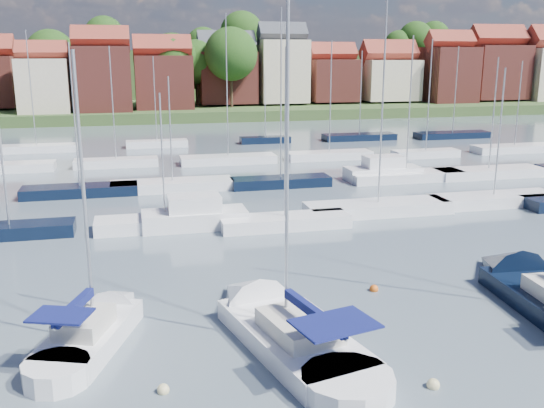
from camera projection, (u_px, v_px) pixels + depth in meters
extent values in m
plane|color=#495663|center=(226.00, 170.00, 61.07)|extent=(260.00, 260.00, 0.00)
cube|color=white|center=(91.00, 340.00, 24.46)|extent=(4.29, 6.31, 1.20)
cone|color=white|center=(123.00, 304.00, 27.96)|extent=(3.26, 3.50, 2.43)
cylinder|color=white|center=(57.00, 377.00, 21.65)|extent=(3.12, 3.12, 1.20)
cube|color=beige|center=(85.00, 322.00, 23.84)|extent=(2.43, 2.87, 0.70)
cylinder|color=#B2B2B7|center=(84.00, 193.00, 23.39)|extent=(0.14, 0.14, 10.79)
cylinder|color=#B2B2B7|center=(74.00, 311.00, 22.85)|extent=(1.21, 3.07, 0.10)
cube|color=#101652|center=(74.00, 307.00, 22.81)|extent=(1.34, 2.99, 0.35)
cube|color=#101652|center=(60.00, 315.00, 21.76)|extent=(2.44, 2.08, 0.08)
cube|color=white|center=(292.00, 342.00, 24.27)|extent=(5.05, 8.46, 1.20)
cone|color=white|center=(242.00, 299.00, 28.56)|extent=(4.10, 4.51, 3.30)
cylinder|color=white|center=(347.00, 390.00, 20.83)|extent=(3.97, 3.97, 1.20)
cube|color=beige|center=(299.00, 326.00, 23.56)|extent=(3.01, 3.74, 0.70)
cylinder|color=#B2B2B7|center=(287.00, 144.00, 22.82)|extent=(0.14, 0.14, 14.65)
cylinder|color=#B2B2B7|center=(314.00, 316.00, 22.40)|extent=(1.12, 4.30, 0.10)
cube|color=#101652|center=(314.00, 312.00, 22.36)|extent=(1.26, 4.13, 0.35)
cube|color=#101652|center=(335.00, 324.00, 21.09)|extent=(3.19, 2.58, 0.08)
cone|color=black|center=(499.00, 269.00, 32.45)|extent=(3.72, 4.25, 3.42)
sphere|color=beige|center=(163.00, 392.00, 21.13)|extent=(0.44, 0.44, 0.44)
sphere|color=beige|center=(433.00, 387.00, 21.45)|extent=(0.46, 0.46, 0.46)
sphere|color=#D85914|center=(374.00, 291.00, 30.14)|extent=(0.43, 0.43, 0.43)
cube|color=black|center=(10.00, 232.00, 38.83)|extent=(8.01, 2.24, 1.00)
cylinder|color=#B2B2B7|center=(0.00, 146.00, 37.48)|extent=(0.12, 0.12, 10.16)
cube|color=white|center=(165.00, 224.00, 40.68)|extent=(9.22, 2.58, 1.00)
cylinder|color=#B2B2B7|center=(162.00, 156.00, 39.57)|extent=(0.12, 0.12, 8.18)
cube|color=white|center=(285.00, 223.00, 40.92)|extent=(8.78, 2.46, 1.00)
cylinder|color=#B2B2B7|center=(285.00, 134.00, 39.45)|extent=(0.12, 0.12, 11.06)
cube|color=white|center=(378.00, 209.00, 44.54)|extent=(10.79, 3.02, 1.00)
cylinder|color=#B2B2B7|center=(383.00, 100.00, 42.61)|extent=(0.12, 0.12, 14.87)
cube|color=white|center=(493.00, 201.00, 47.03)|extent=(10.13, 2.84, 1.00)
cylinder|color=#B2B2B7|center=(500.00, 133.00, 45.74)|extent=(0.12, 0.12, 9.59)
cube|color=white|center=(195.00, 221.00, 40.89)|extent=(7.00, 2.60, 1.40)
cube|color=white|center=(194.00, 205.00, 40.62)|extent=(3.50, 2.20, 1.30)
cube|color=black|center=(80.00, 192.00, 50.10)|extent=(9.30, 2.60, 1.00)
cylinder|color=#B2B2B7|center=(74.00, 116.00, 48.59)|extent=(0.12, 0.12, 11.48)
cube|color=white|center=(173.00, 186.00, 52.13)|extent=(10.40, 2.91, 1.00)
cylinder|color=#B2B2B7|center=(170.00, 129.00, 50.94)|extent=(0.12, 0.12, 8.77)
cube|color=black|center=(281.00, 183.00, 53.52)|extent=(8.80, 2.46, 1.00)
cylinder|color=#B2B2B7|center=(281.00, 95.00, 51.66)|extent=(0.12, 0.12, 14.33)
cube|color=white|center=(406.00, 177.00, 56.03)|extent=(10.73, 3.00, 1.00)
cylinder|color=#B2B2B7|center=(410.00, 105.00, 54.44)|extent=(0.12, 0.12, 12.14)
cube|color=white|center=(488.00, 173.00, 57.71)|extent=(10.48, 2.93, 1.00)
cylinder|color=#B2B2B7|center=(494.00, 114.00, 56.33)|extent=(0.12, 0.12, 10.28)
cube|color=white|center=(383.00, 174.00, 56.36)|extent=(7.00, 2.60, 1.40)
cube|color=white|center=(383.00, 163.00, 56.09)|extent=(3.50, 2.20, 1.30)
cube|color=white|center=(4.00, 168.00, 60.18)|extent=(9.71, 2.72, 1.00)
cube|color=white|center=(116.00, 163.00, 62.86)|extent=(8.49, 2.38, 1.00)
cylinder|color=#B2B2B7|center=(113.00, 104.00, 61.36)|extent=(0.12, 0.12, 11.31)
cube|color=white|center=(228.00, 160.00, 64.73)|extent=(10.16, 2.85, 1.00)
cylinder|color=#B2B2B7|center=(227.00, 86.00, 62.84)|extent=(0.12, 0.12, 14.59)
cube|color=white|center=(329.00, 156.00, 67.35)|extent=(9.53, 2.67, 1.00)
cylinder|color=#B2B2B7|center=(330.00, 97.00, 65.78)|extent=(0.12, 0.12, 11.91)
cube|color=white|center=(425.00, 154.00, 68.46)|extent=(7.62, 2.13, 1.00)
cylinder|color=#B2B2B7|center=(429.00, 96.00, 66.86)|extent=(0.12, 0.12, 12.13)
cube|color=white|center=(514.00, 149.00, 72.14)|extent=(10.17, 2.85, 1.00)
cylinder|color=#B2B2B7|center=(518.00, 104.00, 70.83)|extent=(0.12, 0.12, 9.73)
cube|color=white|center=(37.00, 149.00, 72.16)|extent=(9.24, 2.59, 1.00)
cylinder|color=#B2B2B7|center=(31.00, 89.00, 70.44)|extent=(0.12, 0.12, 13.17)
cube|color=white|center=(157.00, 144.00, 75.99)|extent=(7.57, 2.12, 1.00)
cylinder|color=#B2B2B7|center=(155.00, 99.00, 74.63)|extent=(0.12, 0.12, 10.24)
cube|color=black|center=(265.00, 140.00, 79.23)|extent=(6.58, 1.84, 1.00)
cylinder|color=#B2B2B7|center=(265.00, 106.00, 78.13)|extent=(0.12, 0.12, 8.01)
cube|color=black|center=(359.00, 137.00, 82.04)|extent=(9.92, 2.78, 1.00)
cylinder|color=#B2B2B7|center=(361.00, 93.00, 80.59)|extent=(0.12, 0.12, 10.92)
cube|color=black|center=(452.00, 135.00, 84.00)|extent=(10.55, 2.95, 1.00)
cylinder|color=#B2B2B7|center=(456.00, 90.00, 82.48)|extent=(0.12, 0.12, 11.51)
cube|color=#394A25|center=(172.00, 105.00, 133.74)|extent=(200.00, 70.00, 3.00)
cube|color=#394A25|center=(165.00, 79.00, 156.21)|extent=(200.00, 60.00, 14.00)
cube|color=beige|center=(45.00, 86.00, 100.87)|extent=(8.09, 8.80, 8.96)
cube|color=maroon|center=(42.00, 52.00, 99.54)|extent=(8.25, 4.00, 4.00)
cube|color=brown|center=(103.00, 79.00, 103.58)|extent=(9.36, 10.17, 10.97)
cube|color=maroon|center=(100.00, 39.00, 101.97)|extent=(9.54, 4.63, 4.63)
cube|color=brown|center=(164.00, 83.00, 107.66)|extent=(9.90, 8.56, 9.42)
cube|color=maroon|center=(162.00, 48.00, 106.22)|extent=(10.10, 4.90, 4.90)
cube|color=brown|center=(227.00, 77.00, 114.90)|extent=(10.59, 8.93, 9.49)
cube|color=#383A42|center=(226.00, 45.00, 113.43)|extent=(10.80, 5.24, 5.24)
cube|color=beige|center=(282.00, 71.00, 116.17)|extent=(9.01, 8.61, 11.65)
cube|color=#383A42|center=(282.00, 34.00, 114.49)|extent=(9.19, 4.46, 4.46)
cube|color=brown|center=(332.00, 80.00, 120.06)|extent=(9.10, 9.34, 8.00)
cube|color=maroon|center=(332.00, 54.00, 118.81)|extent=(9.28, 4.50, 4.50)
cube|color=beige|center=(388.00, 80.00, 122.28)|extent=(10.86, 9.59, 7.88)
cube|color=maroon|center=(389.00, 53.00, 121.00)|extent=(11.07, 5.37, 5.37)
cube|color=brown|center=(448.00, 75.00, 122.13)|extent=(9.18, 9.96, 10.97)
cube|color=maroon|center=(450.00, 41.00, 120.52)|extent=(9.36, 4.54, 4.54)
cube|color=brown|center=(495.00, 72.00, 125.75)|extent=(11.39, 9.67, 10.76)
cube|color=maroon|center=(498.00, 38.00, 124.10)|extent=(11.62, 5.64, 5.64)
cylinder|color=#382619|center=(414.00, 66.00, 142.84)|extent=(0.50, 0.50, 4.47)
sphere|color=#284A17|center=(415.00, 39.00, 141.37)|extent=(8.18, 8.18, 8.18)
cylinder|color=#382619|center=(198.00, 95.00, 113.74)|extent=(0.50, 0.50, 4.46)
sphere|color=#284A17|center=(197.00, 62.00, 112.27)|extent=(8.15, 8.15, 8.15)
cylinder|color=#382619|center=(242.00, 66.00, 131.94)|extent=(0.50, 0.50, 5.15)
sphere|color=#284A17|center=(242.00, 33.00, 130.24)|extent=(9.41, 9.41, 9.41)
cylinder|color=#382619|center=(106.00, 66.00, 128.07)|extent=(0.50, 0.50, 4.56)
sphere|color=#284A17|center=(104.00, 36.00, 126.56)|extent=(8.34, 8.34, 8.34)
cylinder|color=#382619|center=(54.00, 92.00, 116.57)|extent=(0.50, 0.50, 5.15)
sphere|color=#284A17|center=(51.00, 54.00, 114.87)|extent=(9.42, 9.42, 9.42)
cylinder|color=#382619|center=(243.00, 93.00, 124.38)|extent=(0.50, 0.50, 3.77)
sphere|color=#284A17|center=(243.00, 67.00, 123.14)|extent=(6.89, 6.89, 6.89)
cylinder|color=#382619|center=(232.00, 94.00, 110.16)|extent=(0.50, 0.50, 5.21)
sphere|color=#284A17|center=(231.00, 54.00, 108.44)|extent=(9.53, 9.53, 9.53)
cylinder|color=#382619|center=(463.00, 92.00, 132.18)|extent=(0.50, 0.50, 2.97)
sphere|color=#284A17|center=(464.00, 73.00, 131.20)|extent=(5.44, 5.44, 5.44)
cylinder|color=#382619|center=(174.00, 95.00, 110.62)|extent=(0.50, 0.50, 4.84)
sphere|color=#284A17|center=(173.00, 58.00, 109.02)|extent=(8.85, 8.85, 8.85)
cylinder|color=#382619|center=(397.00, 67.00, 142.22)|extent=(0.50, 0.50, 3.72)
sphere|color=#284A17|center=(398.00, 45.00, 141.00)|extent=(6.80, 6.80, 6.80)
cylinder|color=#382619|center=(447.00, 93.00, 123.23)|extent=(0.50, 0.50, 4.05)
sphere|color=#284A17|center=(449.00, 65.00, 121.90)|extent=(7.40, 7.40, 7.40)
cylinder|color=#382619|center=(204.00, 70.00, 129.89)|extent=(0.50, 0.50, 3.93)
sphere|color=#284A17|center=(203.00, 44.00, 128.59)|extent=(7.19, 7.19, 7.19)
cylinder|color=#382619|center=(329.00, 93.00, 123.81)|extent=(0.50, 0.50, 3.82)
sphere|color=#284A17|center=(329.00, 67.00, 122.55)|extent=(6.99, 6.99, 6.99)
cylinder|color=#382619|center=(81.00, 100.00, 106.60)|extent=(0.50, 0.50, 3.48)
sphere|color=#284A17|center=(79.00, 73.00, 105.45)|extent=(6.37, 6.37, 6.37)
cylinder|color=#382619|center=(442.00, 92.00, 132.33)|extent=(0.50, 0.50, 2.99)
sphere|color=#284A17|center=(443.00, 73.00, 131.34)|extent=(5.46, 5.46, 5.46)
cylinder|color=#382619|center=(197.00, 97.00, 116.86)|extent=(0.50, 0.50, 3.25)
sphere|color=#284A17|center=(196.00, 74.00, 115.79)|extent=(5.94, 5.94, 5.94)
cylinder|color=#382619|center=(162.00, 97.00, 117.02)|extent=(0.50, 0.50, 2.98)
sphere|color=#284A17|center=(161.00, 76.00, 116.04)|extent=(5.46, 5.46, 5.46)
cylinder|color=#382619|center=(432.00, 62.00, 150.27)|extent=(0.50, 0.50, 4.29)
sphere|color=#284A17|center=(434.00, 37.00, 148.85)|extent=(7.84, 7.84, 7.84)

